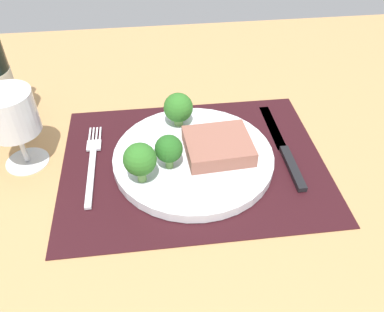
% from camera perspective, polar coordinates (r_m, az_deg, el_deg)
% --- Properties ---
extents(ground_plane, '(1.40, 1.10, 0.03)m').
position_cam_1_polar(ground_plane, '(0.66, 0.19, -1.91)').
color(ground_plane, tan).
extents(placemat, '(0.43, 0.33, 0.00)m').
position_cam_1_polar(placemat, '(0.65, 0.19, -0.85)').
color(placemat, black).
rests_on(placemat, ground_plane).
extents(plate, '(0.26, 0.26, 0.02)m').
position_cam_1_polar(plate, '(0.65, 0.19, -0.23)').
color(plate, silver).
rests_on(plate, placemat).
extents(steak, '(0.11, 0.10, 0.03)m').
position_cam_1_polar(steak, '(0.63, 3.84, 1.22)').
color(steak, '#8C5647').
rests_on(steak, plate).
extents(broccoli_near_fork, '(0.04, 0.04, 0.06)m').
position_cam_1_polar(broccoli_near_fork, '(0.60, -3.37, 0.99)').
color(broccoli_near_fork, '#6B994C').
rests_on(broccoli_near_fork, plate).
extents(broccoli_center, '(0.05, 0.05, 0.07)m').
position_cam_1_polar(broccoli_center, '(0.57, -7.51, -0.55)').
color(broccoli_center, '#6B994C').
rests_on(broccoli_center, plate).
extents(broccoli_back_left, '(0.05, 0.05, 0.06)m').
position_cam_1_polar(broccoli_back_left, '(0.68, -1.99, 6.94)').
color(broccoli_back_left, '#6B994C').
rests_on(broccoli_back_left, plate).
extents(fork, '(0.02, 0.19, 0.01)m').
position_cam_1_polar(fork, '(0.66, -14.16, -0.91)').
color(fork, silver).
rests_on(fork, placemat).
extents(knife, '(0.02, 0.23, 0.01)m').
position_cam_1_polar(knife, '(0.68, 13.17, 0.82)').
color(knife, black).
rests_on(knife, placemat).
extents(wine_glass, '(0.08, 0.08, 0.13)m').
position_cam_1_polar(wine_glass, '(0.66, -24.57, 5.12)').
color(wine_glass, silver).
rests_on(wine_glass, ground_plane).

